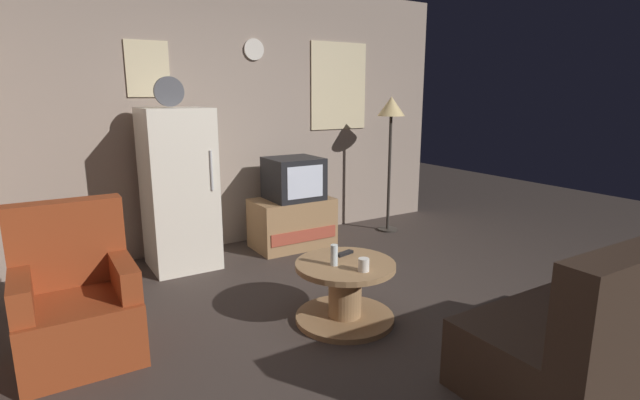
# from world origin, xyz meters

# --- Properties ---
(ground_plane) EXTENTS (12.00, 12.00, 0.00)m
(ground_plane) POSITION_xyz_m (0.00, 0.00, 0.00)
(ground_plane) COLOR #3D332D
(wall_with_art) EXTENTS (5.20, 0.12, 2.75)m
(wall_with_art) POSITION_xyz_m (0.01, 2.45, 1.38)
(wall_with_art) COLOR gray
(wall_with_art) RESTS_ON ground_plane
(fridge) EXTENTS (0.60, 0.62, 1.77)m
(fridge) POSITION_xyz_m (-0.82, 1.98, 0.75)
(fridge) COLOR silver
(fridge) RESTS_ON ground_plane
(tv_stand) EXTENTS (0.84, 0.53, 0.53)m
(tv_stand) POSITION_xyz_m (0.36, 1.95, 0.26)
(tv_stand) COLOR #9E754C
(tv_stand) RESTS_ON ground_plane
(crt_tv) EXTENTS (0.54, 0.51, 0.44)m
(crt_tv) POSITION_xyz_m (0.38, 1.95, 0.75)
(crt_tv) COLOR black
(crt_tv) RESTS_ON tv_stand
(standing_lamp) EXTENTS (0.32, 0.32, 1.59)m
(standing_lamp) POSITION_xyz_m (1.64, 1.89, 1.36)
(standing_lamp) COLOR #332D28
(standing_lamp) RESTS_ON ground_plane
(coffee_table) EXTENTS (0.72, 0.72, 0.45)m
(coffee_table) POSITION_xyz_m (-0.14, 0.22, 0.22)
(coffee_table) COLOR #9E754C
(coffee_table) RESTS_ON ground_plane
(wine_glass) EXTENTS (0.05, 0.05, 0.15)m
(wine_glass) POSITION_xyz_m (-0.23, 0.22, 0.52)
(wine_glass) COLOR silver
(wine_glass) RESTS_ON coffee_table
(mug_ceramic_white) EXTENTS (0.08, 0.08, 0.09)m
(mug_ceramic_white) POSITION_xyz_m (-0.12, 0.02, 0.49)
(mug_ceramic_white) COLOR silver
(mug_ceramic_white) RESTS_ON coffee_table
(remote_control) EXTENTS (0.16, 0.08, 0.02)m
(remote_control) POSITION_xyz_m (-0.04, 0.37, 0.46)
(remote_control) COLOR black
(remote_control) RESTS_ON coffee_table
(armchair) EXTENTS (0.68, 0.68, 0.96)m
(armchair) POSITION_xyz_m (-1.83, 0.74, 0.34)
(armchair) COLOR maroon
(armchair) RESTS_ON ground_plane
(couch) EXTENTS (1.70, 0.80, 0.92)m
(couch) POSITION_xyz_m (0.74, -1.17, 0.31)
(couch) COLOR #38281E
(couch) RESTS_ON ground_plane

